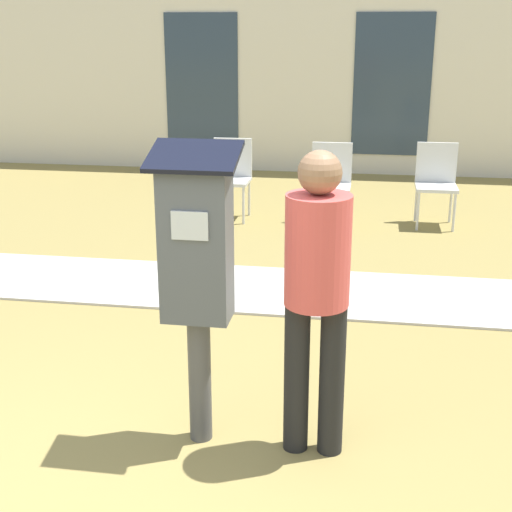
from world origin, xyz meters
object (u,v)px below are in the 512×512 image
object	(u,v)px
person_standing	(317,283)
outdoor_chair_right	(436,178)
outdoor_chair_left	(231,172)
outdoor_chair_middle	(331,177)
parking_meter	(197,259)

from	to	relation	value
person_standing	outdoor_chair_right	size ratio (longest dim) A/B	1.76
outdoor_chair_left	outdoor_chair_middle	xyz separation A→B (m)	(1.14, -0.13, 0.00)
person_standing	outdoor_chair_middle	xyz separation A→B (m)	(-0.18, 4.48, -0.40)
parking_meter	outdoor_chair_left	size ratio (longest dim) A/B	1.77
person_standing	outdoor_chair_middle	world-z (taller)	person_standing
outdoor_chair_middle	outdoor_chair_right	world-z (taller)	same
outdoor_chair_middle	outdoor_chair_right	bearing A→B (deg)	4.14
parking_meter	person_standing	distance (m)	0.61
parking_meter	outdoor_chair_right	xyz separation A→B (m)	(1.56, 4.65, -0.49)
outdoor_chair_left	outdoor_chair_middle	distance (m)	1.15
outdoor_chair_left	outdoor_chair_middle	world-z (taller)	same
outdoor_chair_right	parking_meter	bearing A→B (deg)	-84.78
parking_meter	outdoor_chair_left	bearing A→B (deg)	98.96
outdoor_chair_left	outdoor_chair_middle	bearing A→B (deg)	-27.19
parking_meter	outdoor_chair_right	world-z (taller)	parking_meter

